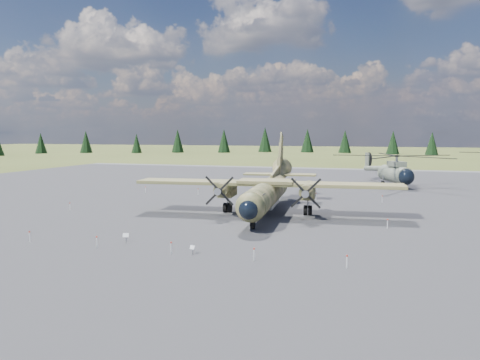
# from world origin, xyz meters

# --- Properties ---
(ground) EXTENTS (500.00, 500.00, 0.00)m
(ground) POSITION_xyz_m (0.00, 0.00, 0.00)
(ground) COLOR brown
(ground) RESTS_ON ground
(apron) EXTENTS (120.00, 120.00, 0.04)m
(apron) POSITION_xyz_m (0.00, 10.00, 0.00)
(apron) COLOR slate
(apron) RESTS_ON ground
(transport_plane) EXTENTS (27.41, 24.82, 9.02)m
(transport_plane) POSITION_xyz_m (4.49, 4.72, 2.59)
(transport_plane) COLOR #353C20
(transport_plane) RESTS_ON ground
(helicopter_near) EXTENTS (25.75, 25.75, 4.97)m
(helicopter_near) POSITION_xyz_m (17.77, 34.21, 3.53)
(helicopter_near) COLOR gray
(helicopter_near) RESTS_ON ground
(info_placard_left) EXTENTS (0.49, 0.32, 0.72)m
(info_placard_left) POSITION_xyz_m (-2.83, -11.40, 0.48)
(info_placard_left) COLOR gray
(info_placard_left) RESTS_ON ground
(info_placard_right) EXTENTS (0.43, 0.30, 0.63)m
(info_placard_right) POSITION_xyz_m (3.47, -13.19, 0.42)
(info_placard_right) COLOR gray
(info_placard_right) RESTS_ON ground
(barrier_fence) EXTENTS (33.12, 29.62, 0.85)m
(barrier_fence) POSITION_xyz_m (-0.46, -0.08, 0.51)
(barrier_fence) COLOR silver
(barrier_fence) RESTS_ON ground
(treeline) EXTENTS (335.83, 322.85, 10.93)m
(treeline) POSITION_xyz_m (1.72, -1.15, 4.75)
(treeline) COLOR black
(treeline) RESTS_ON ground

